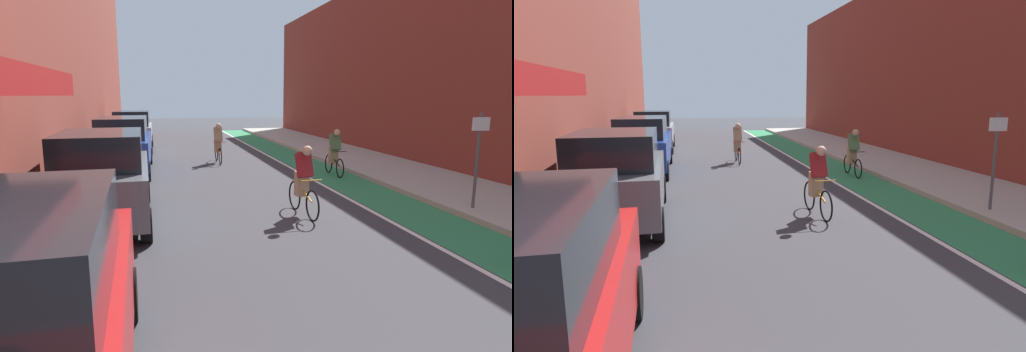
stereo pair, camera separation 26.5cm
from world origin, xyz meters
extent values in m
plane|color=#38383D|center=(0.00, 14.03, 0.00)|extent=(79.33, 79.33, 0.00)
cube|color=#2D8451|center=(3.62, 16.03, 0.00)|extent=(1.60, 36.06, 0.00)
cube|color=white|center=(2.72, 16.03, 0.00)|extent=(0.12, 36.06, 0.00)
cube|color=#A8A59E|center=(6.09, 16.03, 0.07)|extent=(3.33, 36.06, 0.14)
cube|color=brown|center=(8.96, 18.03, 4.02)|extent=(2.40, 32.06, 8.04)
cylinder|color=black|center=(-2.63, 5.37, 0.33)|extent=(0.24, 0.67, 0.66)
cube|color=#595B60|center=(-3.37, 9.85, 0.80)|extent=(1.98, 4.32, 0.95)
cube|color=black|center=(-3.37, 9.64, 1.60)|extent=(1.71, 2.60, 0.75)
cylinder|color=black|center=(-4.27, 11.41, 0.33)|extent=(0.24, 0.67, 0.66)
cylinder|color=black|center=(-2.56, 11.46, 0.33)|extent=(0.24, 0.67, 0.66)
cylinder|color=black|center=(-4.19, 8.24, 0.33)|extent=(0.24, 0.67, 0.66)
cylinder|color=black|center=(-2.47, 8.29, 0.33)|extent=(0.24, 0.67, 0.66)
cube|color=navy|center=(-3.37, 16.20, 0.80)|extent=(1.83, 4.78, 0.95)
cube|color=black|center=(-3.37, 15.96, 1.60)|extent=(1.60, 2.87, 0.75)
cylinder|color=black|center=(-4.18, 18.04, 0.33)|extent=(0.22, 0.66, 0.66)
cylinder|color=black|center=(-2.54, 18.03, 0.33)|extent=(0.22, 0.66, 0.66)
cylinder|color=black|center=(-4.20, 14.37, 0.33)|extent=(0.22, 0.66, 0.66)
cylinder|color=black|center=(-2.57, 14.36, 0.33)|extent=(0.22, 0.66, 0.66)
cube|color=#9EA0A8|center=(-3.37, 22.50, 0.80)|extent=(1.82, 4.33, 0.95)
cube|color=black|center=(-3.37, 22.29, 1.60)|extent=(1.60, 2.60, 0.75)
cylinder|color=black|center=(-4.19, 24.12, 0.33)|extent=(0.22, 0.66, 0.66)
cylinder|color=black|center=(-2.54, 24.11, 0.33)|extent=(0.22, 0.66, 0.66)
cylinder|color=black|center=(-4.20, 20.90, 0.33)|extent=(0.22, 0.66, 0.66)
cylinder|color=black|center=(-2.55, 20.89, 0.33)|extent=(0.22, 0.66, 0.66)
torus|color=black|center=(1.04, 8.90, 0.35)|extent=(0.09, 0.70, 0.70)
torus|color=black|center=(0.97, 9.95, 0.35)|extent=(0.09, 0.70, 0.70)
cylinder|color=gold|center=(1.01, 9.43, 0.57)|extent=(0.11, 0.96, 0.33)
cylinder|color=gold|center=(0.99, 9.61, 0.65)|extent=(0.04, 0.12, 0.55)
cylinder|color=gold|center=(1.04, 8.98, 0.90)|extent=(0.48, 0.06, 0.02)
cube|color=tan|center=(1.00, 9.53, 0.72)|extent=(0.30, 0.26, 0.56)
cube|color=maroon|center=(1.01, 9.40, 1.18)|extent=(0.35, 0.42, 0.60)
sphere|color=tan|center=(1.02, 9.25, 1.52)|extent=(0.22, 0.22, 0.22)
torus|color=black|center=(3.70, 13.51, 0.33)|extent=(0.05, 0.65, 0.65)
torus|color=black|center=(3.72, 14.56, 0.33)|extent=(0.05, 0.65, 0.65)
cylinder|color=black|center=(3.71, 14.04, 0.55)|extent=(0.06, 0.96, 0.33)
cylinder|color=black|center=(3.72, 14.22, 0.63)|extent=(0.04, 0.12, 0.55)
cylinder|color=black|center=(3.71, 13.59, 0.88)|extent=(0.48, 0.03, 0.02)
cube|color=tan|center=(3.72, 14.14, 0.70)|extent=(0.28, 0.25, 0.56)
cube|color=#4C7247|center=(3.71, 14.02, 1.16)|extent=(0.33, 0.40, 0.60)
sphere|color=tan|center=(3.71, 13.86, 1.50)|extent=(0.22, 0.22, 0.22)
cube|color=#1E598C|center=(3.72, 14.14, 1.18)|extent=(0.27, 0.28, 0.39)
torus|color=black|center=(0.21, 17.22, 0.34)|extent=(0.05, 0.68, 0.68)
torus|color=black|center=(0.20, 18.27, 0.34)|extent=(0.05, 0.68, 0.68)
cylinder|color=red|center=(0.21, 17.74, 0.56)|extent=(0.05, 0.96, 0.33)
cylinder|color=red|center=(0.20, 17.92, 0.64)|extent=(0.04, 0.12, 0.55)
cylinder|color=red|center=(0.21, 17.30, 0.89)|extent=(0.48, 0.03, 0.02)
cube|color=tan|center=(0.20, 17.85, 0.71)|extent=(0.28, 0.24, 0.56)
cube|color=tan|center=(0.21, 17.72, 1.17)|extent=(0.32, 0.40, 0.60)
sphere|color=tan|center=(0.21, 17.56, 1.51)|extent=(0.22, 0.22, 0.22)
cube|color=#1E598C|center=(0.20, 17.84, 1.19)|extent=(0.26, 0.28, 0.39)
cylinder|color=#4C4C51|center=(4.92, 8.67, 1.24)|extent=(0.07, 0.07, 2.20)
cube|color=silver|center=(4.92, 8.65, 2.09)|extent=(0.44, 0.03, 0.30)
camera|label=1|loc=(-2.20, 0.21, 2.73)|focal=30.47mm
camera|label=2|loc=(-1.94, 0.15, 2.73)|focal=30.47mm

